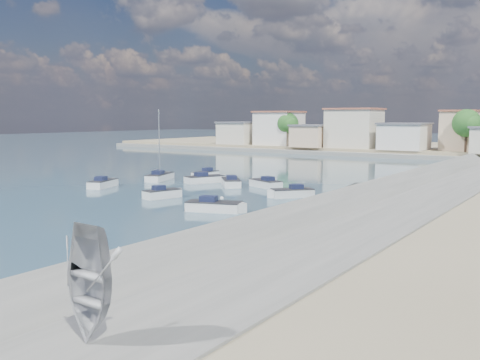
# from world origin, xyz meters

# --- Properties ---
(ground) EXTENTS (400.00, 400.00, 0.00)m
(ground) POSITION_xyz_m (0.00, 40.00, 0.00)
(ground) COLOR #345368
(ground) RESTS_ON ground
(seawall_walkway) EXTENTS (5.00, 90.00, 1.80)m
(seawall_walkway) POSITION_xyz_m (18.50, 13.00, 0.90)
(seawall_walkway) COLOR slate
(seawall_walkway) RESTS_ON ground
(breakwater) EXTENTS (2.00, 31.02, 0.35)m
(breakwater) POSITION_xyz_m (6.90, 12.69, 0.17)
(breakwater) COLOR black
(breakwater) RESTS_ON ground
(far_shore_land) EXTENTS (160.00, 40.00, 1.40)m
(far_shore_land) POSITION_xyz_m (0.00, 92.00, 0.70)
(far_shore_land) COLOR gray
(far_shore_land) RESTS_ON ground
(far_shore_quay) EXTENTS (160.00, 2.50, 0.80)m
(far_shore_quay) POSITION_xyz_m (0.00, 71.00, 0.40)
(far_shore_quay) COLOR slate
(far_shore_quay) RESTS_ON ground
(shore_trees) EXTENTS (74.56, 38.32, 7.92)m
(shore_trees) POSITION_xyz_m (8.34, 68.11, 6.22)
(shore_trees) COLOR #38281E
(shore_trees) RESTS_ON ground
(motorboat_a) EXTENTS (3.01, 4.78, 1.48)m
(motorboat_a) POSITION_xyz_m (-17.29, 10.08, 0.38)
(motorboat_a) COLOR white
(motorboat_a) RESTS_ON ground
(motorboat_b) EXTENTS (2.42, 4.22, 1.48)m
(motorboat_b) POSITION_xyz_m (-6.16, 7.87, 0.38)
(motorboat_b) COLOR white
(motorboat_b) RESTS_ON ground
(motorboat_c) EXTENTS (4.82, 3.36, 1.48)m
(motorboat_c) POSITION_xyz_m (-2.28, 20.30, 0.38)
(motorboat_c) COLOR white
(motorboat_c) RESTS_ON ground
(motorboat_d) EXTENTS (4.02, 4.17, 1.48)m
(motorboat_d) POSITION_xyz_m (3.84, 15.20, 0.38)
(motorboat_d) COLOR white
(motorboat_d) RESTS_ON ground
(motorboat_e) EXTENTS (3.68, 5.18, 1.48)m
(motorboat_e) POSITION_xyz_m (-10.32, 19.97, 0.38)
(motorboat_e) COLOR white
(motorboat_e) RESTS_ON ground
(motorboat_f) EXTENTS (4.39, 4.63, 1.48)m
(motorboat_f) POSITION_xyz_m (-6.09, 19.09, 0.38)
(motorboat_f) COLOR white
(motorboat_f) RESTS_ON ground
(motorboat_g) EXTENTS (1.65, 4.46, 1.48)m
(motorboat_g) POSITION_xyz_m (-13.62, 23.76, 0.38)
(motorboat_g) COLOR white
(motorboat_g) RESTS_ON ground
(motorboat_h) EXTENTS (5.17, 3.23, 1.48)m
(motorboat_h) POSITION_xyz_m (2.68, 4.70, 0.38)
(motorboat_h) COLOR white
(motorboat_h) RESTS_ON ground
(sailboat) EXTENTS (3.52, 5.86, 9.00)m
(sailboat) POSITION_xyz_m (-16.66, 18.74, 0.42)
(sailboat) COLOR white
(sailboat) RESTS_ON ground
(mooring_buoys) EXTENTS (18.96, 38.81, 0.37)m
(mooring_buoys) POSITION_xyz_m (4.39, 14.27, 0.05)
(mooring_buoys) COLOR white
(mooring_buoys) RESTS_ON ground
(overturned_dinghy) EXTENTS (3.39, 1.67, 0.63)m
(overturned_dinghy) POSITION_xyz_m (18.00, -21.53, 2.11)
(overturned_dinghy) COLOR #A5A8AD
(overturned_dinghy) RESTS_ON seawall_walkway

